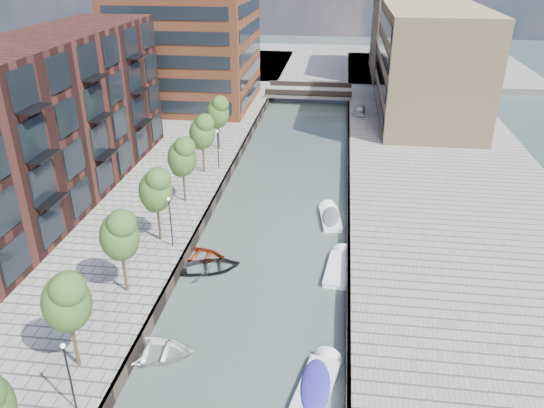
% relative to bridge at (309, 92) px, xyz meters
% --- Properties ---
extents(water, '(300.00, 300.00, 0.00)m').
position_rel_bridge_xyz_m(water, '(0.00, -32.00, -1.39)').
color(water, '#38473F').
rests_on(water, ground).
extents(quay_right, '(20.00, 140.00, 1.00)m').
position_rel_bridge_xyz_m(quay_right, '(16.00, -32.00, -0.89)').
color(quay_right, gray).
rests_on(quay_right, ground).
extents(quay_wall_left, '(0.25, 140.00, 1.00)m').
position_rel_bridge_xyz_m(quay_wall_left, '(-6.10, -32.00, -0.89)').
color(quay_wall_left, '#332823').
rests_on(quay_wall_left, ground).
extents(quay_wall_right, '(0.25, 140.00, 1.00)m').
position_rel_bridge_xyz_m(quay_wall_right, '(6.10, -32.00, -0.89)').
color(quay_wall_right, '#332823').
rests_on(quay_wall_right, ground).
extents(far_closure, '(80.00, 40.00, 1.00)m').
position_rel_bridge_xyz_m(far_closure, '(0.00, 28.00, -0.89)').
color(far_closure, gray).
rests_on(far_closure, ground).
extents(apartment_block, '(8.00, 38.00, 14.00)m').
position_rel_bridge_xyz_m(apartment_block, '(-20.00, -42.00, 6.61)').
color(apartment_block, black).
rests_on(apartment_block, quay_left).
extents(tan_block_near, '(12.00, 25.00, 14.00)m').
position_rel_bridge_xyz_m(tan_block_near, '(16.00, -10.00, 6.61)').
color(tan_block_near, tan).
rests_on(tan_block_near, quay_right).
extents(tan_block_far, '(12.00, 20.00, 16.00)m').
position_rel_bridge_xyz_m(tan_block_far, '(16.00, 16.00, 7.61)').
color(tan_block_far, tan).
rests_on(tan_block_far, quay_right).
extents(bridge, '(13.00, 6.00, 1.30)m').
position_rel_bridge_xyz_m(bridge, '(0.00, 0.00, 0.00)').
color(bridge, gray).
rests_on(bridge, ground).
extents(tree_1, '(2.50, 2.50, 5.95)m').
position_rel_bridge_xyz_m(tree_1, '(-8.50, -61.00, 3.92)').
color(tree_1, '#382619').
rests_on(tree_1, quay_left).
extents(tree_2, '(2.50, 2.50, 5.95)m').
position_rel_bridge_xyz_m(tree_2, '(-8.50, -54.00, 3.92)').
color(tree_2, '#382619').
rests_on(tree_2, quay_left).
extents(tree_3, '(2.50, 2.50, 5.95)m').
position_rel_bridge_xyz_m(tree_3, '(-8.50, -47.00, 3.92)').
color(tree_3, '#382619').
rests_on(tree_3, quay_left).
extents(tree_4, '(2.50, 2.50, 5.95)m').
position_rel_bridge_xyz_m(tree_4, '(-8.50, -40.00, 3.92)').
color(tree_4, '#382619').
rests_on(tree_4, quay_left).
extents(tree_5, '(2.50, 2.50, 5.95)m').
position_rel_bridge_xyz_m(tree_5, '(-8.50, -33.00, 3.92)').
color(tree_5, '#382619').
rests_on(tree_5, quay_left).
extents(tree_6, '(2.50, 2.50, 5.95)m').
position_rel_bridge_xyz_m(tree_6, '(-8.50, -26.00, 3.92)').
color(tree_6, '#382619').
rests_on(tree_6, quay_left).
extents(lamp_0, '(0.24, 0.24, 4.12)m').
position_rel_bridge_xyz_m(lamp_0, '(-7.20, -64.00, 2.12)').
color(lamp_0, black).
rests_on(lamp_0, quay_left).
extents(lamp_1, '(0.24, 0.24, 4.12)m').
position_rel_bridge_xyz_m(lamp_1, '(-7.20, -48.00, 2.12)').
color(lamp_1, black).
rests_on(lamp_1, quay_left).
extents(lamp_2, '(0.24, 0.24, 4.12)m').
position_rel_bridge_xyz_m(lamp_2, '(-7.20, -32.00, 2.12)').
color(lamp_2, black).
rests_on(lamp_2, quay_left).
extents(sloop_2, '(4.46, 3.35, 0.88)m').
position_rel_bridge_xyz_m(sloop_2, '(-5.32, -47.77, -1.39)').
color(sloop_2, maroon).
rests_on(sloop_2, ground).
extents(sloop_3, '(5.49, 4.18, 1.06)m').
position_rel_bridge_xyz_m(sloop_3, '(-5.30, -58.81, -1.39)').
color(sloop_3, white).
rests_on(sloop_3, ground).
extents(sloop_4, '(5.39, 4.59, 0.95)m').
position_rel_bridge_xyz_m(sloop_4, '(-4.01, -49.31, -1.39)').
color(sloop_4, black).
rests_on(sloop_4, ground).
extents(motorboat_2, '(2.25, 5.16, 1.67)m').
position_rel_bridge_xyz_m(motorboat_2, '(5.48, -47.74, -1.29)').
color(motorboat_2, white).
rests_on(motorboat_2, ground).
extents(motorboat_3, '(2.77, 5.30, 1.68)m').
position_rel_bridge_xyz_m(motorboat_3, '(4.47, -59.90, -1.19)').
color(motorboat_3, white).
rests_on(motorboat_3, ground).
extents(motorboat_4, '(2.24, 4.87, 1.56)m').
position_rel_bridge_xyz_m(motorboat_4, '(4.50, -39.90, -1.20)').
color(motorboat_4, white).
rests_on(motorboat_4, ground).
extents(car, '(1.87, 3.76, 1.23)m').
position_rel_bridge_xyz_m(car, '(7.50, -10.15, 0.23)').
color(car, '#BABEBF').
rests_on(car, quay_right).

